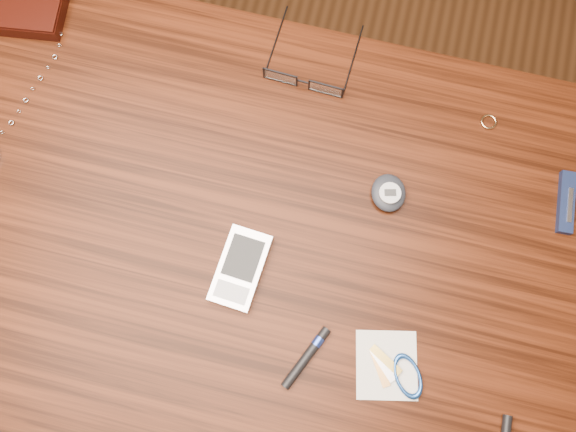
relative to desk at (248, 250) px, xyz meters
name	(u,v)px	position (x,y,z in m)	size (l,w,h in m)	color
ground	(264,295)	(0.00, 0.00, -0.65)	(3.80, 3.80, 0.00)	#472814
desk	(248,250)	(0.00, 0.00, 0.00)	(1.00, 0.70, 0.75)	#341408
wallet_and_card	(25,5)	(-0.42, 0.27, 0.12)	(0.13, 0.16, 0.03)	black
eyeglasses	(304,79)	(0.03, 0.25, 0.11)	(0.13, 0.13, 0.03)	black
gold_ring	(489,122)	(0.31, 0.25, 0.10)	(0.02, 0.02, 0.00)	tan
pda_phone	(240,268)	(0.01, -0.05, 0.11)	(0.07, 0.11, 0.02)	silver
pedometer	(389,193)	(0.19, 0.11, 0.11)	(0.06, 0.07, 0.02)	black
notepad_keys	(398,371)	(0.25, -0.13, 0.11)	(0.11, 0.11, 0.01)	silver
pocket_knife	(566,202)	(0.43, 0.16, 0.11)	(0.03, 0.09, 0.01)	#111C33
black_blue_pen	(308,356)	(0.13, -0.14, 0.11)	(0.05, 0.09, 0.01)	black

